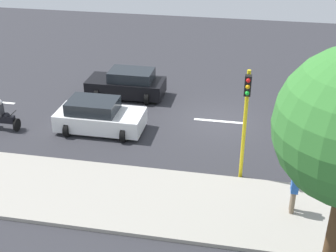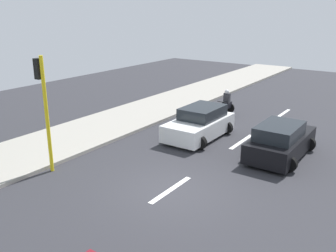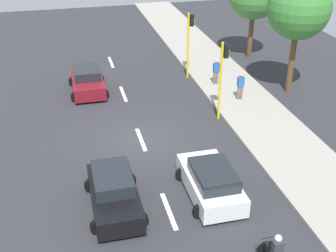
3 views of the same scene
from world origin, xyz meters
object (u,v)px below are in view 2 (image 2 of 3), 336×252
Objects in this scene: car_black at (280,141)px; traffic_light_corner at (43,98)px; motorcycle at (226,104)px; car_white at (200,124)px.

car_black is 0.92× the size of traffic_light_corner.
motorcycle is at bearing -43.71° from car_black.
traffic_light_corner is at bearing 79.46° from motorcycle.
car_white is (4.09, -0.24, 0.00)m from car_black.
motorcycle reaches higher than car_black.
car_black is 4.10m from car_white.
car_white is 2.64× the size of motorcycle.
traffic_light_corner is (2.86, 6.74, 2.22)m from car_white.
car_black is at bearing 176.64° from car_white.
motorcycle is 0.34× the size of traffic_light_corner.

